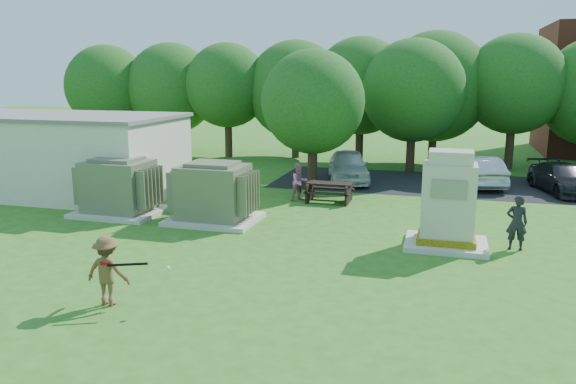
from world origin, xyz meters
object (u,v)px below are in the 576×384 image
(car_white, at_px, (348,166))
(car_silver_a, at_px, (479,171))
(generator_cabinet, at_px, (448,205))
(batter, at_px, (107,271))
(transformer_left, at_px, (119,188))
(transformer_right, at_px, (214,194))
(picnic_table, at_px, (329,190))
(person_by_generator, at_px, (517,223))
(person_at_picnic, at_px, (299,182))
(car_dark, at_px, (562,178))

(car_white, bearing_deg, car_silver_a, -7.83)
(generator_cabinet, relative_size, batter, 1.83)
(car_white, xyz_separation_m, car_silver_a, (5.87, 0.64, -0.07))
(batter, bearing_deg, car_silver_a, -118.93)
(transformer_left, relative_size, transformer_right, 1.00)
(car_white, bearing_deg, picnic_table, -103.80)
(picnic_table, distance_m, person_by_generator, 7.94)
(person_at_picnic, bearing_deg, batter, -140.69)
(picnic_table, bearing_deg, generator_cabinet, -46.87)
(car_white, bearing_deg, batter, -113.44)
(transformer_right, bearing_deg, batter, -85.26)
(batter, height_order, car_white, batter)
(transformer_left, xyz_separation_m, car_white, (6.89, 8.42, -0.22))
(transformer_right, distance_m, car_silver_a, 12.81)
(car_dark, bearing_deg, generator_cabinet, -132.19)
(car_silver_a, bearing_deg, picnic_table, 26.52)
(generator_cabinet, height_order, person_at_picnic, generator_cabinet)
(transformer_left, bearing_deg, batter, -59.28)
(picnic_table, bearing_deg, transformer_left, -149.64)
(transformer_left, relative_size, generator_cabinet, 1.05)
(generator_cabinet, relative_size, person_at_picnic, 1.90)
(person_by_generator, xyz_separation_m, car_silver_a, (-0.62, 9.60, -0.13))
(transformer_left, bearing_deg, car_dark, 27.88)
(batter, bearing_deg, person_at_picnic, -98.68)
(person_by_generator, bearing_deg, car_white, -54.60)
(person_by_generator, bearing_deg, picnic_table, -35.85)
(batter, xyz_separation_m, car_dark, (11.82, 15.77, -0.17))
(generator_cabinet, height_order, person_by_generator, generator_cabinet)
(picnic_table, height_order, batter, batter)
(person_by_generator, distance_m, car_silver_a, 9.62)
(transformer_left, relative_size, picnic_table, 1.67)
(person_at_picnic, xyz_separation_m, car_silver_a, (7.05, 5.13, -0.08))
(person_at_picnic, relative_size, car_white, 0.34)
(person_by_generator, height_order, person_at_picnic, person_by_generator)
(transformer_right, xyz_separation_m, person_by_generator, (9.68, -0.54, -0.16))
(transformer_left, xyz_separation_m, picnic_table, (6.91, 4.05, -0.49))
(picnic_table, xyz_separation_m, car_white, (-0.02, 4.37, 0.27))
(picnic_table, bearing_deg, transformer_right, -128.40)
(car_white, xyz_separation_m, car_dark, (9.23, 0.11, -0.14))
(batter, relative_size, car_dark, 0.37)
(picnic_table, relative_size, car_white, 0.41)
(picnic_table, bearing_deg, car_dark, 25.94)
(picnic_table, distance_m, batter, 11.58)
(batter, distance_m, car_dark, 19.70)
(picnic_table, relative_size, person_by_generator, 1.11)
(generator_cabinet, distance_m, batter, 9.63)
(person_at_picnic, bearing_deg, person_by_generator, -73.76)
(transformer_right, xyz_separation_m, car_silver_a, (9.05, 9.06, -0.29))
(car_white, bearing_deg, car_dark, -13.39)
(picnic_table, height_order, person_at_picnic, person_at_picnic)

